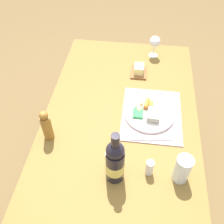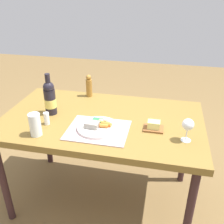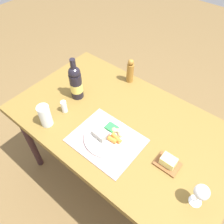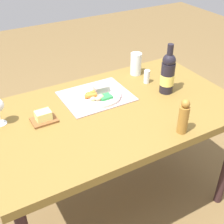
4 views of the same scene
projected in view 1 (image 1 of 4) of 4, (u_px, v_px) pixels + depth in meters
ground_plane at (118, 181)px, 2.03m from camera, size 8.00×8.00×0.00m
dining_table at (121, 123)px, 1.51m from camera, size 1.42×0.84×0.77m
placemat at (152, 115)px, 1.45m from camera, size 0.40×0.32×0.01m
dinner_plate at (149, 113)px, 1.44m from camera, size 0.28×0.28×0.05m
fork at (151, 139)px, 1.33m from camera, size 0.04×0.22×0.00m
knife at (147, 93)px, 1.56m from camera, size 0.03×0.18×0.00m
water_tumbler at (182, 170)px, 1.15m from camera, size 0.07×0.07×0.15m
wine_glass at (155, 42)px, 1.75m from camera, size 0.07×0.07×0.15m
wine_bottle at (115, 162)px, 1.11m from camera, size 0.08×0.08×0.30m
butter_dish at (139, 70)px, 1.68m from camera, size 0.13×0.10×0.06m
salt_shaker at (150, 168)px, 1.18m from camera, size 0.04×0.04×0.09m
pepper_mill at (46, 126)px, 1.29m from camera, size 0.05×0.05×0.19m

